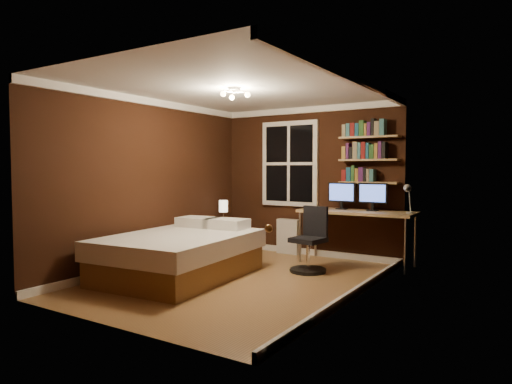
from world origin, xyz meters
The scene contains 24 objects.
floor centered at (0.00, 0.00, 0.00)m, with size 4.20×4.20×0.00m, color brown.
wall_back centered at (0.00, 2.10, 1.25)m, with size 3.20×0.04×2.50m, color black.
wall_left centered at (-1.60, 0.00, 1.25)m, with size 0.04×4.20×2.50m, color black.
wall_right centered at (1.60, 0.00, 1.25)m, with size 0.04×4.20×2.50m, color black.
ceiling centered at (0.00, 0.00, 2.50)m, with size 3.20×4.20×0.02m, color white.
window centered at (-0.35, 2.06, 1.55)m, with size 1.06×0.06×1.46m, color white.
door centered at (1.59, -1.55, 1.02)m, with size 0.03×0.82×2.05m, color black, non-canonical shape.
door_knob centered at (1.55, -1.85, 1.00)m, with size 0.06×0.06×0.06m, color #C18C48.
ceiling_fixture centered at (0.00, -0.10, 2.40)m, with size 0.44×0.44×0.18m, color beige, non-canonical shape.
bookshelf_lower centered at (1.08, 1.98, 1.25)m, with size 0.92×0.22×0.03m, color tan.
books_row_lower centered at (1.08, 1.98, 1.38)m, with size 0.48×0.16×0.23m, color maroon, non-canonical shape.
bookshelf_middle centered at (1.08, 1.98, 1.60)m, with size 0.92×0.22×0.03m, color tan.
books_row_middle centered at (1.08, 1.98, 1.73)m, with size 0.66×0.16×0.23m, color navy, non-canonical shape.
bookshelf_upper centered at (1.08, 1.98, 1.95)m, with size 0.92×0.22×0.03m, color tan.
books_row_upper centered at (1.08, 1.98, 2.08)m, with size 0.60×0.16×0.23m, color #2C5C27, non-canonical shape.
bed centered at (-0.76, -0.28, 0.31)m, with size 1.71×2.26×0.73m.
nightstand centered at (-1.28, 1.39, 0.24)m, with size 0.39×0.39×0.49m, color brown.
bedside_lamp centered at (-1.28, 1.39, 0.70)m, with size 0.15×0.15×0.43m, color white, non-canonical shape.
radiator centered at (-0.33, 1.99, 0.30)m, with size 0.40×0.14×0.60m, color beige.
desk centered at (0.97, 1.75, 0.77)m, with size 1.74×0.65×0.83m.
monitor_left centered at (0.69, 1.84, 1.04)m, with size 0.44×0.12×0.42m, color black, non-canonical shape.
monitor_right centered at (1.19, 1.84, 1.04)m, with size 0.44×0.12×0.42m, color black, non-canonical shape.
desk_lamp centered at (1.76, 1.65, 1.05)m, with size 0.14×0.32×0.44m, color silver, non-canonical shape.
office_chair centered at (0.58, 0.94, 0.34)m, with size 0.51×0.51×0.93m.
Camera 1 is at (3.36, -4.91, 1.47)m, focal length 32.00 mm.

